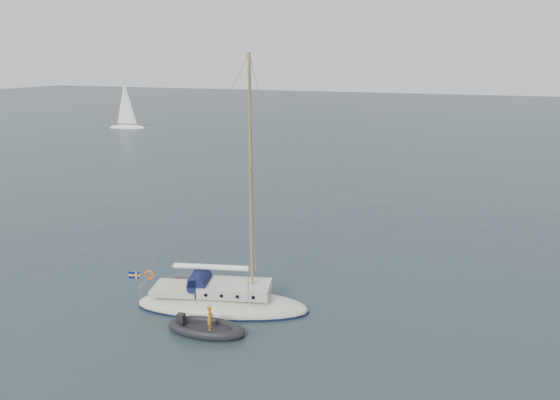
% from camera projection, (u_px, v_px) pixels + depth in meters
% --- Properties ---
extents(ground, '(300.00, 300.00, 0.00)m').
position_uv_depth(ground, '(313.00, 297.00, 26.08)').
color(ground, black).
rests_on(ground, ground).
extents(sailboat, '(8.31, 2.49, 11.83)m').
position_uv_depth(sailboat, '(222.00, 291.00, 24.62)').
color(sailboat, beige).
rests_on(sailboat, ground).
extents(dinghy, '(2.73, 1.23, 0.39)m').
position_uv_depth(dinghy, '(191.00, 281.00, 27.51)').
color(dinghy, '#454449').
rests_on(dinghy, ground).
extents(rib, '(3.44, 1.56, 1.26)m').
position_uv_depth(rib, '(206.00, 328.00, 22.69)').
color(rib, black).
rests_on(rib, ground).
extents(distant_yacht_a, '(6.10, 3.26, 8.09)m').
position_uv_depth(distant_yacht_a, '(126.00, 106.00, 85.75)').
color(distant_yacht_a, white).
rests_on(distant_yacht_a, ground).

